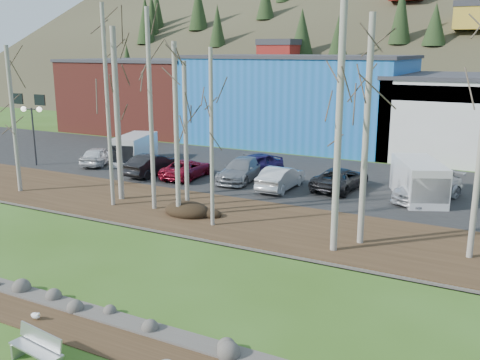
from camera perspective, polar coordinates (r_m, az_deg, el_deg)
The scene contains 31 objects.
dirt_strip at distance 19.40m, azimuth -19.32°, elevation -13.96°, with size 80.00×1.80×0.03m, color #382616.
near_bank_rocks at distance 20.01m, azimuth -17.19°, elevation -12.95°, with size 80.00×0.80×0.50m, color #47423D, non-canonical shape.
river at distance 22.78m, azimuth -9.85°, elevation -9.16°, with size 80.00×8.00×0.90m, color #142431, non-canonical shape.
far_bank_rocks at distance 25.90m, azimuth -4.30°, elevation -6.13°, with size 80.00×0.80×0.46m, color #47423D, non-canonical shape.
far_bank at distance 28.48m, azimuth -0.88°, elevation -4.07°, with size 80.00×7.00×0.15m, color #382616.
parking_lot at distance 37.69m, azimuth 6.81°, elevation 0.26°, with size 80.00×14.00×0.14m, color black.
building_brick at distance 61.05m, azimuth -9.74°, elevation 8.95°, with size 16.32×12.24×7.80m.
building_blue at distance 52.10m, azimuth 6.36°, elevation 8.54°, with size 20.40×12.24×8.30m.
bench_intact at distance 17.04m, azimuth -20.79°, elevation -16.42°, with size 1.95×0.80×0.95m.
seagull at distance 19.56m, azimuth -20.96°, elevation -13.35°, with size 0.44×0.20×0.32m.
dirt_mound at distance 28.95m, azimuth -5.66°, elevation -3.16°, with size 2.62×1.85×0.51m, color black.
birch_0 at distance 35.57m, azimuth -23.02°, elevation 5.90°, with size 0.25×0.25×8.91m.
birch_1 at distance 30.44m, azimuth -13.93°, elevation 7.49°, with size 0.22×0.22×11.07m.
birch_2 at distance 31.69m, azimuth -12.96°, elevation 6.72°, with size 0.32×0.32×9.92m.
birch_3 at distance 29.25m, azimuth -9.50°, elevation 7.19°, with size 0.24×0.24×10.80m.
birch_4 at distance 27.71m, azimuth -6.79°, elevation 5.10°, with size 0.26×0.26×9.05m.
birch_5 at distance 28.53m, azimuth -5.79°, elevation 4.40°, with size 0.24×0.24×8.09m.
birch_6 at distance 26.15m, azimuth -3.05°, elevation 4.35°, with size 0.19×0.19×8.76m.
birch_7 at distance 22.87m, azimuth 10.51°, elevation 6.18°, with size 0.30×0.30×11.44m.
birch_8 at distance 24.13m, azimuth 13.30°, elevation 4.91°, with size 0.28×0.28×10.17m.
street_lamp at distance 43.53m, azimuth -21.28°, elevation 6.06°, with size 1.66×0.76×4.49m.
car_0 at distance 42.59m, azimuth -14.86°, elevation 2.52°, with size 1.66×4.12×1.40m, color silver.
car_1 at distance 38.28m, azimuth -9.30°, elevation 1.65°, with size 1.59×4.56×1.50m, color black.
car_2 at distance 37.13m, azimuth -5.68°, elevation 1.22°, with size 2.13×4.62×1.28m, color maroon.
car_3 at distance 36.14m, azimuth 0.20°, elevation 1.11°, with size 2.09×5.15×1.49m, color gray.
car_4 at distance 37.38m, azimuth 1.51°, elevation 1.61°, with size 1.89×4.69×1.60m, color #271B56.
car_5 at distance 33.94m, azimuth 4.37°, elevation 0.23°, with size 1.57×4.51×1.49m, color silver.
car_6 at distance 34.47m, azimuth 10.67°, elevation 0.16°, with size 2.31×5.01×1.39m, color #252528.
car_7 at distance 33.26m, azimuth 19.43°, elevation -0.77°, with size 2.14×5.27×1.53m, color silver.
van_white at distance 33.17m, azimuth 18.59°, elevation -0.07°, with size 4.13×5.64×2.28m.
van_grey at distance 42.77m, azimuth -11.29°, elevation 3.24°, with size 3.24×5.21×2.12m.
Camera 1 is at (13.06, -9.27, 8.78)m, focal length 40.00 mm.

